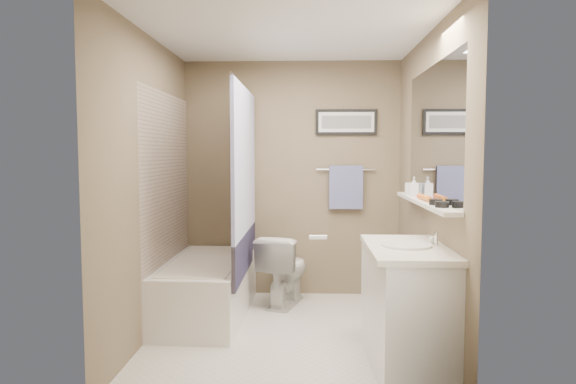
{
  "coord_description": "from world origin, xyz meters",
  "views": [
    {
      "loc": [
        0.16,
        -4.03,
        1.47
      ],
      "look_at": [
        0.0,
        0.15,
        1.15
      ],
      "focal_mm": 32.0,
      "sensor_mm": 36.0,
      "label": 1
    }
  ],
  "objects_px": {
    "candle_bowl_near": "(442,204)",
    "soap_bottle": "(414,186)",
    "toilet": "(284,269)",
    "vanity": "(408,310)",
    "candle_bowl_far": "(436,202)",
    "hair_brush_front": "(426,198)",
    "hair_brush_back": "(423,197)",
    "glass_jar": "(410,188)",
    "bathtub": "(206,288)"
  },
  "relations": [
    {
      "from": "candle_bowl_near",
      "to": "soap_bottle",
      "type": "height_order",
      "value": "soap_bottle"
    },
    {
      "from": "toilet",
      "to": "vanity",
      "type": "height_order",
      "value": "vanity"
    },
    {
      "from": "candle_bowl_far",
      "to": "soap_bottle",
      "type": "height_order",
      "value": "soap_bottle"
    },
    {
      "from": "candle_bowl_near",
      "to": "candle_bowl_far",
      "type": "relative_size",
      "value": 1.0
    },
    {
      "from": "toilet",
      "to": "hair_brush_front",
      "type": "bearing_deg",
      "value": 151.36
    },
    {
      "from": "candle_bowl_far",
      "to": "vanity",
      "type": "bearing_deg",
      "value": -163.48
    },
    {
      "from": "hair_brush_front",
      "to": "soap_bottle",
      "type": "distance_m",
      "value": 0.45
    },
    {
      "from": "vanity",
      "to": "candle_bowl_near",
      "type": "bearing_deg",
      "value": -33.11
    },
    {
      "from": "hair_brush_back",
      "to": "candle_bowl_far",
      "type": "bearing_deg",
      "value": -90.0
    },
    {
      "from": "toilet",
      "to": "hair_brush_front",
      "type": "relative_size",
      "value": 3.12
    },
    {
      "from": "glass_jar",
      "to": "toilet",
      "type": "bearing_deg",
      "value": 156.82
    },
    {
      "from": "glass_jar",
      "to": "soap_bottle",
      "type": "bearing_deg",
      "value": -90.0
    },
    {
      "from": "vanity",
      "to": "candle_bowl_far",
      "type": "relative_size",
      "value": 10.0
    },
    {
      "from": "candle_bowl_near",
      "to": "toilet",
      "type": "bearing_deg",
      "value": 125.47
    },
    {
      "from": "bathtub",
      "to": "hair_brush_front",
      "type": "xyz_separation_m",
      "value": [
        1.79,
        -0.71,
        0.89
      ]
    },
    {
      "from": "toilet",
      "to": "soap_bottle",
      "type": "distance_m",
      "value": 1.53
    },
    {
      "from": "toilet",
      "to": "candle_bowl_near",
      "type": "bearing_deg",
      "value": 141.82
    },
    {
      "from": "toilet",
      "to": "bathtub",
      "type": "bearing_deg",
      "value": 45.52
    },
    {
      "from": "hair_brush_back",
      "to": "soap_bottle",
      "type": "xyz_separation_m",
      "value": [
        0.0,
        0.35,
        0.06
      ]
    },
    {
      "from": "glass_jar",
      "to": "candle_bowl_near",
      "type": "bearing_deg",
      "value": -90.0
    },
    {
      "from": "hair_brush_front",
      "to": "hair_brush_back",
      "type": "xyz_separation_m",
      "value": [
        0.0,
        0.1,
        0.0
      ]
    },
    {
      "from": "vanity",
      "to": "candle_bowl_far",
      "type": "height_order",
      "value": "candle_bowl_far"
    },
    {
      "from": "candle_bowl_near",
      "to": "hair_brush_front",
      "type": "xyz_separation_m",
      "value": [
        0.0,
        0.44,
        0.0
      ]
    },
    {
      "from": "hair_brush_back",
      "to": "vanity",
      "type": "bearing_deg",
      "value": -113.03
    },
    {
      "from": "hair_brush_back",
      "to": "glass_jar",
      "type": "xyz_separation_m",
      "value": [
        0.0,
        0.53,
        0.03
      ]
    },
    {
      "from": "bathtub",
      "to": "hair_brush_front",
      "type": "bearing_deg",
      "value": -20.15
    },
    {
      "from": "bathtub",
      "to": "glass_jar",
      "type": "distance_m",
      "value": 2.01
    },
    {
      "from": "candle_bowl_near",
      "to": "bathtub",
      "type": "bearing_deg",
      "value": 147.05
    },
    {
      "from": "candle_bowl_near",
      "to": "glass_jar",
      "type": "height_order",
      "value": "glass_jar"
    },
    {
      "from": "candle_bowl_near",
      "to": "vanity",
      "type": "bearing_deg",
      "value": 150.05
    },
    {
      "from": "toilet",
      "to": "soap_bottle",
      "type": "bearing_deg",
      "value": 165.67
    },
    {
      "from": "candle_bowl_far",
      "to": "hair_brush_front",
      "type": "distance_m",
      "value": 0.28
    },
    {
      "from": "vanity",
      "to": "candle_bowl_near",
      "type": "xyz_separation_m",
      "value": [
        0.19,
        -0.11,
        0.73
      ]
    },
    {
      "from": "candle_bowl_near",
      "to": "glass_jar",
      "type": "xyz_separation_m",
      "value": [
        0.0,
        1.07,
        0.03
      ]
    },
    {
      "from": "hair_brush_front",
      "to": "soap_bottle",
      "type": "height_order",
      "value": "soap_bottle"
    },
    {
      "from": "bathtub",
      "to": "vanity",
      "type": "xyz_separation_m",
      "value": [
        1.6,
        -1.05,
        0.15
      ]
    },
    {
      "from": "toilet",
      "to": "candle_bowl_near",
      "type": "distance_m",
      "value": 2.05
    },
    {
      "from": "bathtub",
      "to": "hair_brush_back",
      "type": "xyz_separation_m",
      "value": [
        1.79,
        -0.62,
        0.89
      ]
    },
    {
      "from": "hair_brush_front",
      "to": "toilet",
      "type": "bearing_deg",
      "value": 135.01
    },
    {
      "from": "bathtub",
      "to": "soap_bottle",
      "type": "relative_size",
      "value": 9.45
    },
    {
      "from": "candle_bowl_far",
      "to": "candle_bowl_near",
      "type": "bearing_deg",
      "value": -90.0
    },
    {
      "from": "candle_bowl_far",
      "to": "soap_bottle",
      "type": "relative_size",
      "value": 0.57
    },
    {
      "from": "toilet",
      "to": "vanity",
      "type": "distance_m",
      "value": 1.7
    },
    {
      "from": "hair_brush_front",
      "to": "candle_bowl_near",
      "type": "bearing_deg",
      "value": -90.0
    },
    {
      "from": "vanity",
      "to": "hair_brush_front",
      "type": "height_order",
      "value": "hair_brush_front"
    },
    {
      "from": "candle_bowl_near",
      "to": "hair_brush_front",
      "type": "height_order",
      "value": "hair_brush_front"
    },
    {
      "from": "toilet",
      "to": "candle_bowl_near",
      "type": "xyz_separation_m",
      "value": [
        1.1,
        -1.54,
        0.79
      ]
    },
    {
      "from": "glass_jar",
      "to": "soap_bottle",
      "type": "height_order",
      "value": "soap_bottle"
    },
    {
      "from": "bathtub",
      "to": "candle_bowl_far",
      "type": "bearing_deg",
      "value": -27.5
    },
    {
      "from": "soap_bottle",
      "to": "hair_brush_back",
      "type": "bearing_deg",
      "value": -90.0
    }
  ]
}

